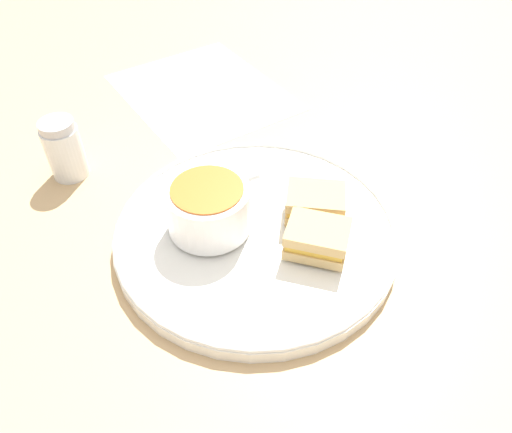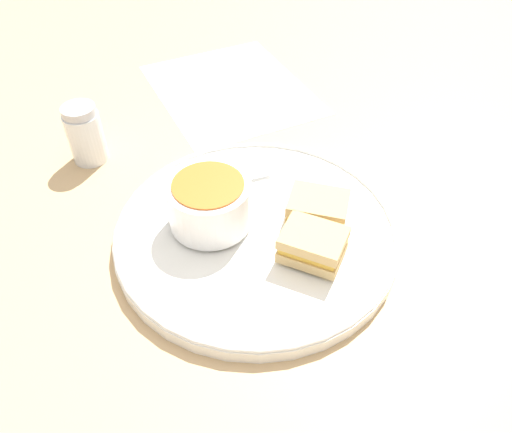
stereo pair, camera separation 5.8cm
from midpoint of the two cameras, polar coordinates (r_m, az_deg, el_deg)
ground_plane at (r=0.61m, az=-2.74°, el=-2.56°), size 2.40×2.40×0.00m
plate at (r=0.60m, az=-2.77°, el=-1.87°), size 0.34×0.34×0.02m
soup_bowl at (r=0.58m, az=-8.33°, el=0.89°), size 0.10×0.10×0.06m
spoon at (r=0.64m, az=-8.54°, el=3.07°), size 0.11×0.05×0.01m
sandwich_half_near at (r=0.55m, az=4.07°, el=-2.66°), size 0.08×0.08×0.03m
sandwich_half_far at (r=0.59m, az=4.02°, el=1.38°), size 0.08×0.07×0.03m
salt_shaker at (r=0.73m, az=-23.26°, el=6.98°), size 0.05×0.05×0.08m
menu_sheet at (r=0.88m, az=-8.12°, el=13.85°), size 0.34×0.36×0.00m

